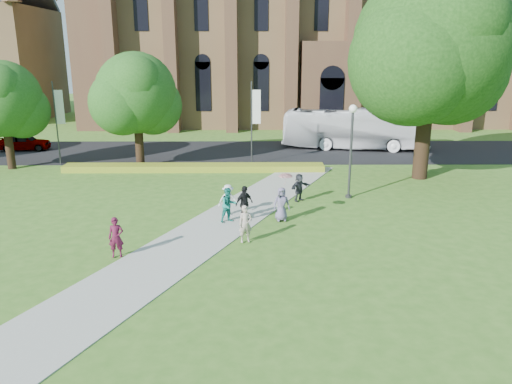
{
  "coord_description": "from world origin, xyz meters",
  "views": [
    {
      "loc": [
        2.0,
        -20.64,
        7.99
      ],
      "look_at": [
        2.2,
        2.04,
        1.6
      ],
      "focal_mm": 35.0,
      "sensor_mm": 36.0,
      "label": 1
    }
  ],
  "objects_px": {
    "tour_coach": "(354,129)",
    "pedestrian_0": "(116,237)",
    "large_tree": "(431,45)",
    "car_0": "(24,142)",
    "streetlamp": "(351,140)"
  },
  "relations": [
    {
      "from": "tour_coach",
      "to": "pedestrian_0",
      "type": "relative_size",
      "value": 7.31
    },
    {
      "from": "large_tree",
      "to": "tour_coach",
      "type": "relative_size",
      "value": 1.09
    },
    {
      "from": "tour_coach",
      "to": "large_tree",
      "type": "bearing_deg",
      "value": -157.53
    },
    {
      "from": "tour_coach",
      "to": "car_0",
      "type": "relative_size",
      "value": 2.89
    },
    {
      "from": "streetlamp",
      "to": "car_0",
      "type": "relative_size",
      "value": 1.26
    },
    {
      "from": "tour_coach",
      "to": "car_0",
      "type": "height_order",
      "value": "tour_coach"
    },
    {
      "from": "streetlamp",
      "to": "pedestrian_0",
      "type": "relative_size",
      "value": 3.18
    },
    {
      "from": "large_tree",
      "to": "pedestrian_0",
      "type": "bearing_deg",
      "value": -141.69
    },
    {
      "from": "streetlamp",
      "to": "tour_coach",
      "type": "bearing_deg",
      "value": 77.76
    },
    {
      "from": "large_tree",
      "to": "car_0",
      "type": "height_order",
      "value": "large_tree"
    },
    {
      "from": "pedestrian_0",
      "to": "tour_coach",
      "type": "bearing_deg",
      "value": 50.87
    },
    {
      "from": "car_0",
      "to": "pedestrian_0",
      "type": "relative_size",
      "value": 2.53
    },
    {
      "from": "streetlamp",
      "to": "tour_coach",
      "type": "xyz_separation_m",
      "value": [
        3.2,
        14.74,
        -1.59
      ]
    },
    {
      "from": "streetlamp",
      "to": "car_0",
      "type": "bearing_deg",
      "value": 149.86
    },
    {
      "from": "car_0",
      "to": "pedestrian_0",
      "type": "height_order",
      "value": "pedestrian_0"
    }
  ]
}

